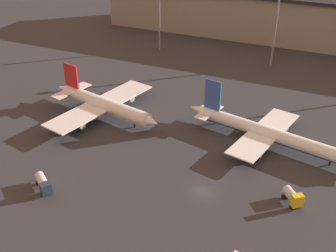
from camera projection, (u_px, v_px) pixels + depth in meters
ground at (204, 192)px, 88.19m from camera, size 600.00×600.00×0.00m
terminal_building at (298, 17)px, 169.67m from camera, size 162.00×25.56×18.95m
airplane_0 at (104, 105)px, 115.85m from camera, size 37.55×36.01×12.27m
airplane_1 at (270, 134)px, 102.91m from camera, size 47.28×28.23×12.83m
service_vehicle_0 at (293, 197)px, 84.12m from camera, size 4.74×5.12×3.36m
service_vehicle_2 at (43, 183)px, 88.17m from camera, size 6.20×5.27×2.85m
lamp_post_0 at (159, 11)px, 157.55m from camera, size 1.80×1.80×23.54m
lamp_post_1 at (277, 19)px, 141.00m from camera, size 1.80×1.80×26.97m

